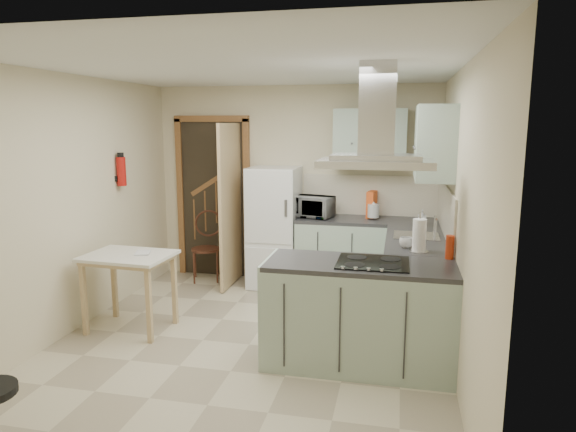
% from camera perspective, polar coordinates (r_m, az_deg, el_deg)
% --- Properties ---
extents(floor, '(4.20, 4.20, 0.00)m').
position_cam_1_polar(floor, '(4.94, -4.33, -14.05)').
color(floor, beige).
rests_on(floor, ground).
extents(ceiling, '(4.20, 4.20, 0.00)m').
position_cam_1_polar(ceiling, '(4.53, -4.78, 16.16)').
color(ceiling, silver).
rests_on(ceiling, back_wall).
extents(back_wall, '(3.60, 0.00, 3.60)m').
position_cam_1_polar(back_wall, '(6.59, 0.76, 3.45)').
color(back_wall, beige).
rests_on(back_wall, floor).
extents(left_wall, '(0.00, 4.20, 4.20)m').
position_cam_1_polar(left_wall, '(5.37, -23.25, 1.06)').
color(left_wall, beige).
rests_on(left_wall, floor).
extents(right_wall, '(0.00, 4.20, 4.20)m').
position_cam_1_polar(right_wall, '(4.41, 18.47, -0.50)').
color(right_wall, beige).
rests_on(right_wall, floor).
extents(doorway, '(1.10, 0.12, 2.10)m').
position_cam_1_polar(doorway, '(6.89, -8.30, 1.97)').
color(doorway, brown).
rests_on(doorway, floor).
extents(fridge, '(0.60, 0.60, 1.50)m').
position_cam_1_polar(fridge, '(6.42, -1.54, -1.25)').
color(fridge, white).
rests_on(fridge, floor).
extents(counter_back, '(1.08, 0.60, 0.90)m').
position_cam_1_polar(counter_back, '(6.34, 6.06, -4.23)').
color(counter_back, '#9EB2A0').
rests_on(counter_back, floor).
extents(counter_right, '(0.60, 1.95, 0.90)m').
position_cam_1_polar(counter_right, '(5.66, 13.81, -6.26)').
color(counter_right, '#9EB2A0').
rests_on(counter_right, floor).
extents(splashback, '(1.68, 0.02, 0.50)m').
position_cam_1_polar(splashback, '(6.47, 9.10, 2.30)').
color(splashback, beige).
rests_on(splashback, counter_back).
extents(wall_cabinet_back, '(0.85, 0.35, 0.70)m').
position_cam_1_polar(wall_cabinet_back, '(6.25, 9.10, 8.47)').
color(wall_cabinet_back, '#9EB2A0').
rests_on(wall_cabinet_back, back_wall).
extents(wall_cabinet_right, '(0.35, 0.90, 0.70)m').
position_cam_1_polar(wall_cabinet_right, '(5.17, 15.94, 7.86)').
color(wall_cabinet_right, '#9EB2A0').
rests_on(wall_cabinet_right, right_wall).
extents(peninsula, '(1.55, 0.65, 0.90)m').
position_cam_1_polar(peninsula, '(4.43, 7.93, -10.76)').
color(peninsula, '#9EB2A0').
rests_on(peninsula, floor).
extents(hob, '(0.58, 0.50, 0.01)m').
position_cam_1_polar(hob, '(4.28, 9.41, -5.12)').
color(hob, black).
rests_on(hob, peninsula).
extents(extractor_hood, '(0.90, 0.55, 0.10)m').
position_cam_1_polar(extractor_hood, '(4.14, 9.75, 5.79)').
color(extractor_hood, silver).
rests_on(extractor_hood, ceiling).
extents(sink, '(0.45, 0.40, 0.01)m').
position_cam_1_polar(sink, '(5.38, 14.06, -2.14)').
color(sink, silver).
rests_on(sink, counter_right).
extents(fire_extinguisher, '(0.10, 0.10, 0.32)m').
position_cam_1_polar(fire_extinguisher, '(6.06, -18.03, 4.73)').
color(fire_extinguisher, '#B2140F').
rests_on(fire_extinguisher, left_wall).
extents(drop_leaf_table, '(0.85, 0.66, 0.77)m').
position_cam_1_polar(drop_leaf_table, '(5.37, -17.11, -8.07)').
color(drop_leaf_table, tan).
rests_on(drop_leaf_table, floor).
extents(bentwood_chair, '(0.47, 0.47, 0.83)m').
position_cam_1_polar(bentwood_chair, '(6.78, -9.14, -3.68)').
color(bentwood_chair, '#432B16').
rests_on(bentwood_chair, floor).
extents(microwave, '(0.53, 0.42, 0.26)m').
position_cam_1_polar(microwave, '(6.26, 2.83, 1.03)').
color(microwave, black).
rests_on(microwave, counter_back).
extents(kettle, '(0.17, 0.17, 0.20)m').
position_cam_1_polar(kettle, '(6.22, 9.47, 0.58)').
color(kettle, silver).
rests_on(kettle, counter_back).
extents(cereal_box, '(0.13, 0.23, 0.32)m').
position_cam_1_polar(cereal_box, '(6.32, 9.28, 1.29)').
color(cereal_box, '#EE551C').
rests_on(cereal_box, counter_back).
extents(soap_bottle, '(0.09, 0.09, 0.18)m').
position_cam_1_polar(soap_bottle, '(5.91, 14.67, -0.21)').
color(soap_bottle, silver).
rests_on(soap_bottle, counter_right).
extents(paper_towel, '(0.16, 0.16, 0.31)m').
position_cam_1_polar(paper_towel, '(4.71, 14.38, -2.06)').
color(paper_towel, white).
rests_on(paper_towel, counter_right).
extents(cup, '(0.13, 0.13, 0.10)m').
position_cam_1_polar(cup, '(4.85, 12.98, -2.91)').
color(cup, silver).
rests_on(cup, counter_right).
extents(red_bottle, '(0.09, 0.09, 0.20)m').
position_cam_1_polar(red_bottle, '(4.55, 17.54, -3.32)').
color(red_bottle, '#B92F0F').
rests_on(red_bottle, peninsula).
extents(book, '(0.20, 0.23, 0.09)m').
position_cam_1_polar(book, '(5.25, -16.62, -3.58)').
color(book, maroon).
rests_on(book, drop_leaf_table).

